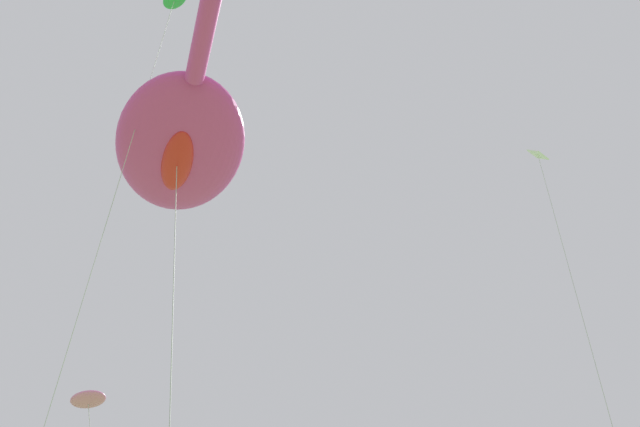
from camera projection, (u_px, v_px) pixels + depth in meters
name	position (u px, v px, depth m)	size (l,w,h in m)	color
big_show_kite	(181.00, 140.00, 20.83)	(7.63, 10.70, 17.61)	#CC3899
small_kite_bird_shape	(88.00, 402.00, 21.42)	(3.24, 2.26, 11.89)	pink
small_kite_stunt_black	(171.00, 12.00, 22.22)	(1.46, 4.96, 21.54)	green
small_kite_diamond_red	(552.00, 207.00, 26.12)	(1.96, 0.91, 22.03)	white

